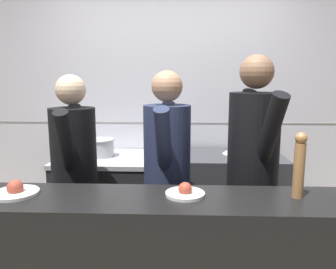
{
  "coord_description": "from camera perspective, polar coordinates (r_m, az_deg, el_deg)",
  "views": [
    {
      "loc": [
        0.11,
        -1.86,
        1.6
      ],
      "look_at": [
        0.0,
        0.77,
        1.15
      ],
      "focal_mm": 35.0,
      "sensor_mm": 36.0,
      "label": 1
    }
  ],
  "objects": [
    {
      "name": "wall_back_tiled",
      "position": [
        3.4,
        0.5,
        4.64
      ],
      "size": [
        8.0,
        0.06,
        2.6
      ],
      "color": "silver",
      "rests_on": "ground_plane"
    },
    {
      "name": "oven_range",
      "position": [
        3.27,
        -9.23,
        -11.27
      ],
      "size": [
        1.05,
        0.71,
        0.87
      ],
      "color": "#232326",
      "rests_on": "ground_plane"
    },
    {
      "name": "prep_counter",
      "position": [
        3.23,
        9.91,
        -11.34
      ],
      "size": [
        1.03,
        0.65,
        0.9
      ],
      "color": "#38383D",
      "rests_on": "ground_plane"
    },
    {
      "name": "stock_pot",
      "position": [
        3.16,
        -11.61,
        -2.16
      ],
      "size": [
        0.26,
        0.26,
        0.17
      ],
      "color": "#B7BABF",
      "rests_on": "oven_range"
    },
    {
      "name": "mixing_bowl_steel",
      "position": [
        3.14,
        11.71,
        -2.58
      ],
      "size": [
        0.25,
        0.25,
        0.08
      ],
      "color": "#B7BABF",
      "rests_on": "prep_counter"
    },
    {
      "name": "plated_dish_main",
      "position": [
        2.05,
        -25.05,
        -8.91
      ],
      "size": [
        0.25,
        0.25,
        0.09
      ],
      "color": "white",
      "rests_on": "pass_counter"
    },
    {
      "name": "plated_dish_appetiser",
      "position": [
        1.85,
        3.0,
        -10.0
      ],
      "size": [
        0.22,
        0.22,
        0.08
      ],
      "color": "white",
      "rests_on": "pass_counter"
    },
    {
      "name": "pepper_mill",
      "position": [
        1.91,
        21.9,
        -4.79
      ],
      "size": [
        0.07,
        0.07,
        0.36
      ],
      "color": "#AD7A47",
      "rests_on": "pass_counter"
    },
    {
      "name": "chef_head_cook",
      "position": [
        2.54,
        -15.93,
        -6.5
      ],
      "size": [
        0.36,
        0.72,
        1.63
      ],
      "rotation": [
        0.0,
        0.0,
        0.1
      ],
      "color": "black",
      "rests_on": "ground_plane"
    },
    {
      "name": "chef_sous",
      "position": [
        2.4,
        -0.16,
        -6.71
      ],
      "size": [
        0.36,
        0.73,
        1.66
      ],
      "rotation": [
        0.0,
        0.0,
        -0.07
      ],
      "color": "black",
      "rests_on": "ground_plane"
    },
    {
      "name": "chef_line",
      "position": [
        2.42,
        14.5,
        -5.43
      ],
      "size": [
        0.43,
        0.77,
        1.76
      ],
      "rotation": [
        0.0,
        0.0,
        0.24
      ],
      "color": "black",
      "rests_on": "ground_plane"
    }
  ]
}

